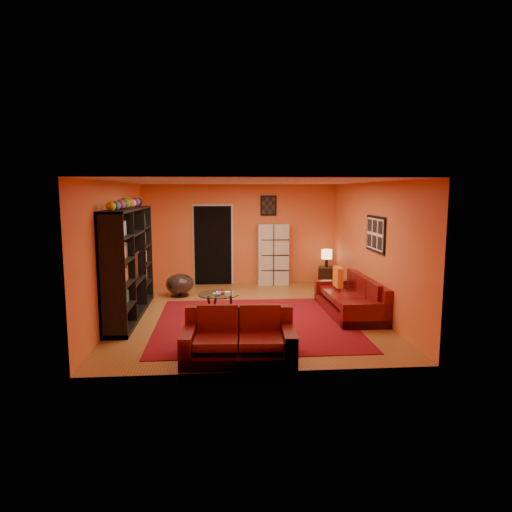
{
  "coord_description": "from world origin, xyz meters",
  "views": [
    {
      "loc": [
        -0.53,
        -8.85,
        2.42
      ],
      "look_at": [
        0.19,
        0.1,
        1.14
      ],
      "focal_mm": 32.0,
      "sensor_mm": 36.0,
      "label": 1
    }
  ],
  "objects": [
    {
      "name": "wall_art_back",
      "position": [
        0.75,
        2.98,
        2.05
      ],
      "size": [
        0.42,
        0.03,
        0.52
      ],
      "primitive_type": "cube",
      "color": "black",
      "rests_on": "wall_back"
    },
    {
      "name": "wall_left",
      "position": [
        -2.5,
        0.0,
        1.3
      ],
      "size": [
        0.0,
        6.0,
        6.0
      ],
      "primitive_type": "plane",
      "rotation": [
        1.57,
        0.0,
        1.57
      ],
      "color": "orange",
      "rests_on": "floor"
    },
    {
      "name": "wall_back",
      "position": [
        0.0,
        3.0,
        1.3
      ],
      "size": [
        6.0,
        0.0,
        6.0
      ],
      "primitive_type": "plane",
      "rotation": [
        1.57,
        0.0,
        0.0
      ],
      "color": "orange",
      "rests_on": "floor"
    },
    {
      "name": "side_table",
      "position": [
        2.19,
        2.45,
        0.25
      ],
      "size": [
        0.48,
        0.48,
        0.5
      ],
      "primitive_type": "cube",
      "rotation": [
        0.0,
        0.0,
        -0.24
      ],
      "color": "black",
      "rests_on": "floor"
    },
    {
      "name": "ceiling",
      "position": [
        0.0,
        0.0,
        2.6
      ],
      "size": [
        6.0,
        6.0,
        0.0
      ],
      "primitive_type": "plane",
      "rotation": [
        3.14,
        0.0,
        0.0
      ],
      "color": "white",
      "rests_on": "wall_back"
    },
    {
      "name": "coffee_table",
      "position": [
        -0.56,
        -0.03,
        0.37
      ],
      "size": [
        0.81,
        0.81,
        0.4
      ],
      "rotation": [
        0.0,
        0.0,
        -0.24
      ],
      "color": "silver",
      "rests_on": "floor"
    },
    {
      "name": "bowl_chair",
      "position": [
        -1.46,
        1.62,
        0.28
      ],
      "size": [
        0.64,
        0.64,
        0.53
      ],
      "color": "black",
      "rests_on": "floor"
    },
    {
      "name": "wall_right",
      "position": [
        2.5,
        0.0,
        1.3
      ],
      "size": [
        0.0,
        6.0,
        6.0
      ],
      "primitive_type": "plane",
      "rotation": [
        1.57,
        0.0,
        -1.57
      ],
      "color": "orange",
      "rests_on": "floor"
    },
    {
      "name": "wall_art_right",
      "position": [
        2.48,
        -0.3,
        1.6
      ],
      "size": [
        0.03,
        1.0,
        0.7
      ],
      "primitive_type": "cube",
      "color": "black",
      "rests_on": "wall_right"
    },
    {
      "name": "tv",
      "position": [
        -2.23,
        -0.09,
        0.99
      ],
      "size": [
        0.95,
        0.12,
        0.54
      ],
      "primitive_type": "imported",
      "rotation": [
        0.0,
        0.0,
        1.57
      ],
      "color": "black",
      "rests_on": "entertainment_unit"
    },
    {
      "name": "wall_front",
      "position": [
        0.0,
        -3.0,
        1.3
      ],
      "size": [
        6.0,
        0.0,
        6.0
      ],
      "primitive_type": "plane",
      "rotation": [
        -1.57,
        0.0,
        0.0
      ],
      "color": "orange",
      "rests_on": "floor"
    },
    {
      "name": "rug",
      "position": [
        0.1,
        -0.7,
        0.01
      ],
      "size": [
        3.6,
        3.6,
        0.01
      ],
      "primitive_type": "cube",
      "color": "#5D0A14",
      "rests_on": "floor"
    },
    {
      "name": "throw_pillow",
      "position": [
        1.95,
        0.41,
        0.63
      ],
      "size": [
        0.12,
        0.42,
        0.42
      ],
      "primitive_type": "cube",
      "color": "orange",
      "rests_on": "sofa"
    },
    {
      "name": "table_lamp",
      "position": [
        2.19,
        2.45,
        0.82
      ],
      "size": [
        0.27,
        0.27,
        0.45
      ],
      "color": "black",
      "rests_on": "side_table"
    },
    {
      "name": "floor",
      "position": [
        0.0,
        0.0,
        0.0
      ],
      "size": [
        6.0,
        6.0,
        0.0
      ],
      "primitive_type": "plane",
      "color": "brown",
      "rests_on": "ground"
    },
    {
      "name": "entertainment_unit",
      "position": [
        -2.27,
        0.0,
        1.05
      ],
      "size": [
        0.45,
        3.0,
        2.1
      ],
      "primitive_type": "cube",
      "color": "black",
      "rests_on": "floor"
    },
    {
      "name": "sofa",
      "position": [
        2.14,
        -0.15,
        0.28
      ],
      "size": [
        0.96,
        2.29,
        0.85
      ],
      "rotation": [
        0.0,
        0.0,
        0.01
      ],
      "color": "#510A0D",
      "rests_on": "rug"
    },
    {
      "name": "doorway",
      "position": [
        -0.7,
        2.96,
        1.02
      ],
      "size": [
        0.95,
        0.1,
        2.04
      ],
      "primitive_type": "cube",
      "color": "black",
      "rests_on": "floor"
    },
    {
      "name": "storage_cabinet",
      "position": [
        0.85,
        2.8,
        0.79
      ],
      "size": [
        0.8,
        0.38,
        1.58
      ],
      "primitive_type": "cube",
      "rotation": [
        0.0,
        0.0,
        0.03
      ],
      "color": "beige",
      "rests_on": "floor"
    },
    {
      "name": "loveseat",
      "position": [
        -0.26,
        -2.41,
        0.28
      ],
      "size": [
        1.68,
        1.07,
        0.85
      ],
      "rotation": [
        0.0,
        0.0,
        1.51
      ],
      "color": "#510A0D",
      "rests_on": "rug"
    }
  ]
}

